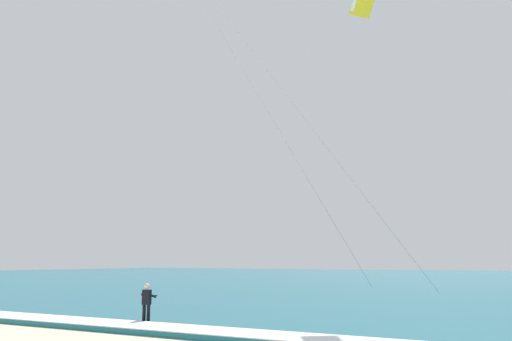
# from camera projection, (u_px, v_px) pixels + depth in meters

# --- Properties ---
(sea) EXTENTS (200.00, 120.00, 0.20)m
(sea) POSITION_uv_depth(u_px,v_px,m) (444.00, 279.00, 71.09)
(sea) COLOR #146075
(sea) RESTS_ON ground
(surf_foam) EXTENTS (200.00, 1.95, 0.04)m
(surf_foam) POSITION_uv_depth(u_px,v_px,m) (143.00, 325.00, 20.33)
(surf_foam) COLOR white
(surf_foam) RESTS_ON sea
(surfboard) EXTENTS (0.70, 1.46, 0.09)m
(surfboard) POSITION_uv_depth(u_px,v_px,m) (146.00, 325.00, 21.93)
(surfboard) COLOR yellow
(surfboard) RESTS_ON ground
(kitesurfer) EXTENTS (0.58, 0.58, 1.69)m
(kitesurfer) POSITION_uv_depth(u_px,v_px,m) (147.00, 302.00, 22.10)
(kitesurfer) COLOR black
(kitesurfer) RESTS_ON ground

